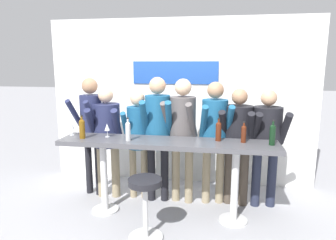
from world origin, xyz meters
The scene contains 19 objects.
ground_plane centered at (0.00, 0.00, 0.00)m, with size 40.00×40.00×0.00m, color #9E9EA3.
back_wall centered at (0.00, 1.28, 1.35)m, with size 4.35×0.12×2.68m.
tasting_table centered at (0.00, 0.00, 0.86)m, with size 2.75×0.51×1.02m.
bar_stool centered at (-0.15, -0.56, 0.48)m, with size 0.40×0.40×0.72m.
person_far_left centered at (-1.22, 0.49, 1.12)m, with size 0.44×0.57×1.77m.
person_left centered at (-0.96, 0.44, 1.00)m, with size 0.49×0.57×1.63m.
person_center_left centered at (-0.51, 0.48, 0.99)m, with size 0.39×0.51×1.59m.
person_center centered at (-0.20, 0.43, 1.12)m, with size 0.45×0.57×1.79m.
person_center_right centered at (0.14, 0.44, 1.10)m, with size 0.49×0.60×1.77m.
person_right centered at (0.58, 0.48, 1.08)m, with size 0.47×0.58×1.73m.
person_far_right centered at (0.90, 0.49, 1.01)m, with size 0.51×0.60×1.64m.
person_rightmost centered at (1.28, 0.49, 1.00)m, with size 0.50×0.57×1.63m.
wine_bottle_0 centered at (-1.10, -0.06, 1.16)m, with size 0.07×0.07×0.30m.
wine_bottle_1 centered at (0.63, 0.10, 1.15)m, with size 0.07×0.07×0.29m.
wine_bottle_2 centered at (1.26, 0.00, 1.15)m, with size 0.07×0.07×0.30m.
wine_bottle_3 centered at (0.94, 0.07, 1.14)m, with size 0.06×0.06×0.26m.
wine_bottle_4 centered at (-0.48, -0.08, 1.15)m, with size 0.06×0.06×0.30m.
wine_glass_0 centered at (-1.31, 0.08, 1.14)m, with size 0.07×0.07×0.18m.
wine_glass_1 centered at (-0.81, 0.07, 1.14)m, with size 0.07×0.07×0.18m.
Camera 1 is at (0.60, -3.59, 1.97)m, focal length 32.00 mm.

